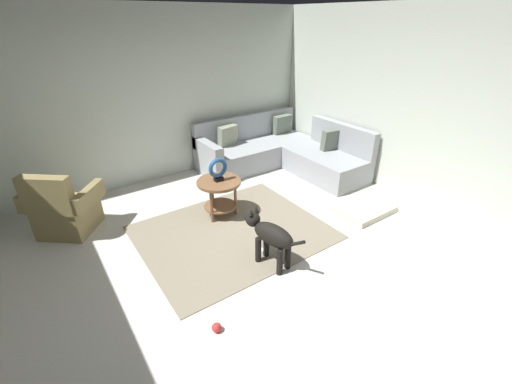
# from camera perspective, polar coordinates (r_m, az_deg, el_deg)

# --- Properties ---
(ground_plane) EXTENTS (6.00, 6.00, 0.10)m
(ground_plane) POSITION_cam_1_polar(r_m,az_deg,el_deg) (3.92, -0.38, -12.96)
(ground_plane) COLOR silver
(wall_back) EXTENTS (6.00, 0.12, 2.70)m
(wall_back) POSITION_cam_1_polar(r_m,az_deg,el_deg) (5.77, -17.85, 14.86)
(wall_back) COLOR silver
(wall_back) RESTS_ON ground_plane
(wall_right) EXTENTS (0.12, 6.00, 2.70)m
(wall_right) POSITION_cam_1_polar(r_m,az_deg,el_deg) (5.36, 27.09, 12.30)
(wall_right) COLOR silver
(wall_right) RESTS_ON ground_plane
(area_rug) EXTENTS (2.30, 1.90, 0.01)m
(area_rug) POSITION_cam_1_polar(r_m,az_deg,el_deg) (4.42, -3.96, -6.81)
(area_rug) COLOR gray
(area_rug) RESTS_ON ground_plane
(sectional_couch) EXTENTS (2.20, 2.25, 0.88)m
(sectional_couch) POSITION_cam_1_polar(r_m,az_deg,el_deg) (6.19, 4.23, 6.66)
(sectional_couch) COLOR #9EA3A8
(sectional_couch) RESTS_ON ground_plane
(armchair) EXTENTS (1.00, 0.97, 0.88)m
(armchair) POSITION_cam_1_polar(r_m,az_deg,el_deg) (4.91, -29.81, -2.68)
(armchair) COLOR olive
(armchair) RESTS_ON ground_plane
(side_table) EXTENTS (0.60, 0.60, 0.54)m
(side_table) POSITION_cam_1_polar(r_m,az_deg,el_deg) (4.60, -6.27, 0.55)
(side_table) COLOR brown
(side_table) RESTS_ON ground_plane
(torus_sculpture) EXTENTS (0.28, 0.08, 0.33)m
(torus_sculpture) POSITION_cam_1_polar(r_m,az_deg,el_deg) (4.48, -6.46, 3.91)
(torus_sculpture) COLOR black
(torus_sculpture) RESTS_ON side_table
(dog_bed_mat) EXTENTS (0.80, 0.60, 0.09)m
(dog_bed_mat) POSITION_cam_1_polar(r_m,az_deg,el_deg) (5.09, 17.78, -2.69)
(dog_bed_mat) COLOR beige
(dog_bed_mat) RESTS_ON ground_plane
(dog) EXTENTS (0.33, 0.84, 0.63)m
(dog) POSITION_cam_1_polar(r_m,az_deg,el_deg) (3.70, 2.43, -7.38)
(dog) COLOR black
(dog) RESTS_ON ground_plane
(dog_toy_ball) EXTENTS (0.09, 0.09, 0.09)m
(dog_toy_ball) POSITION_cam_1_polar(r_m,az_deg,el_deg) (3.24, -6.71, -21.91)
(dog_toy_ball) COLOR red
(dog_toy_ball) RESTS_ON ground_plane
(dog_toy_rope) EXTENTS (0.13, 0.15, 0.05)m
(dog_toy_rope) POSITION_cam_1_polar(r_m,az_deg,el_deg) (4.07, 0.90, -9.81)
(dog_toy_rope) COLOR silver
(dog_toy_rope) RESTS_ON ground_plane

